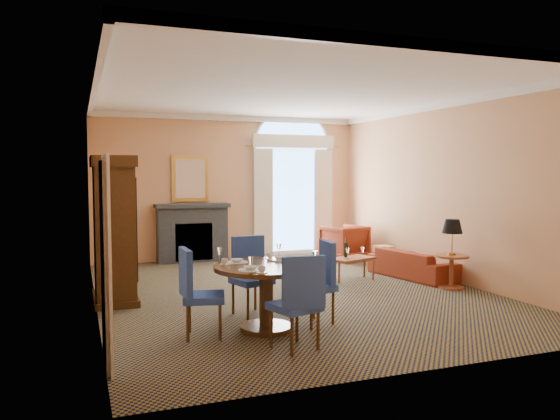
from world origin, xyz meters
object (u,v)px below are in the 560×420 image
object	(u,v)px
coffee_table	(352,259)
side_table	(452,245)
dining_table	(266,282)
armchair	(344,242)
armoire	(114,232)
sofa	(413,264)

from	to	relation	value
coffee_table	side_table	distance (m)	1.75
dining_table	side_table	xyz separation A→B (m)	(3.68, 1.20, 0.13)
dining_table	armchair	size ratio (longest dim) A/B	1.51
armoire	dining_table	bearing A→B (deg)	-53.50
dining_table	coffee_table	bearing A→B (deg)	44.51
dining_table	sofa	bearing A→B (deg)	31.69
armoire	dining_table	world-z (taller)	armoire
armchair	sofa	bearing A→B (deg)	81.37
coffee_table	side_table	size ratio (longest dim) A/B	0.80
side_table	armoire	bearing A→B (deg)	169.20
sofa	coffee_table	distance (m)	1.19
coffee_table	dining_table	bearing A→B (deg)	-154.68
armchair	coffee_table	bearing A→B (deg)	51.07
armoire	coffee_table	size ratio (longest dim) A/B	2.40
armoire	armchair	distance (m)	5.53
sofa	coffee_table	bearing A→B (deg)	70.44
sofa	armoire	bearing A→B (deg)	79.54
armoire	armchair	size ratio (longest dim) A/B	2.55
sofa	armchair	xyz separation A→B (m)	(-0.27, 2.25, 0.13)
side_table	sofa	bearing A→B (deg)	92.76
armchair	side_table	world-z (taller)	side_table
armchair	coffee_table	world-z (taller)	armchair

